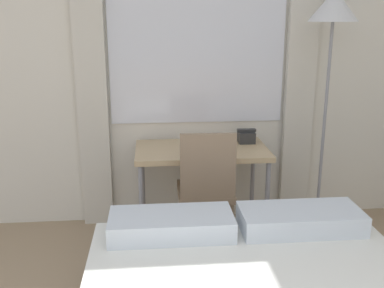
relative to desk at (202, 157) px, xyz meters
name	(u,v)px	position (x,y,z in m)	size (l,w,h in m)	color
wall_back_with_window	(164,60)	(-0.26, 0.36, 0.70)	(5.56, 0.13, 2.70)	silver
desk	(202,157)	(0.00, 0.00, 0.00)	(1.01, 0.57, 0.72)	tan
desk_chair	(206,185)	(0.00, -0.30, -0.12)	(0.41, 0.41, 0.94)	#8C7259
standing_lamp	(333,24)	(0.95, -0.02, 0.98)	(0.36, 0.36, 1.88)	#4C4C51
telephone	(246,136)	(0.37, 0.13, 0.12)	(0.15, 0.13, 0.11)	#2D2D2D
book	(204,149)	(0.01, -0.08, 0.08)	(0.26, 0.21, 0.02)	maroon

